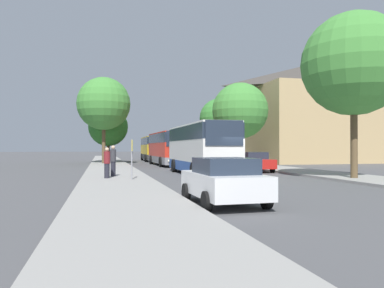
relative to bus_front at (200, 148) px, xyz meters
The scene contains 18 objects.
ground_plane 4.98m from the bus_front, 76.00° to the right, with size 300.00×300.00×0.00m, color #4C4C4F.
sidewalk_left 7.61m from the bus_front, 142.71° to the right, with size 4.00×120.00×0.15m, color gray.
sidewalk_right 9.44m from the bus_front, 28.90° to the right, with size 4.00×120.00×0.15m, color gray.
building_right_background 30.25m from the bus_front, 39.55° to the left, with size 21.58×13.72×13.69m.
bus_front is the anchor object (origin of this frame).
bus_middle 13.99m from the bus_front, 89.38° to the left, with size 2.97×10.91×3.47m.
bus_rear 26.89m from the bus_front, 89.28° to the left, with size 3.00×10.30×3.36m.
parked_car_left_curb 13.71m from the bus_front, 101.72° to the right, with size 2.23×4.01×1.57m.
parked_car_right_near 5.60m from the bus_front, 24.66° to the left, with size 2.21×4.60×1.54m.
parked_car_right_far 21.16m from the bus_front, 75.65° to the left, with size 2.12×4.02×1.45m.
bus_stop_sign 6.81m from the bus_front, 138.74° to the right, with size 0.08×0.45×2.22m.
pedestrian_waiting_near 6.41m from the bus_front, 161.74° to the right, with size 0.36×0.36×1.88m.
pedestrian_waiting_far 7.27m from the bus_front, 152.91° to the right, with size 0.36×0.36×1.76m.
tree_left_near 23.38m from the bus_front, 104.64° to the left, with size 4.89×4.89×6.81m.
tree_left_far 19.62m from the bus_front, 109.88° to the left, with size 5.95×5.95×9.66m.
tree_right_near 21.38m from the bus_front, 68.44° to the left, with size 4.97×4.97×7.93m.
tree_right_mid 14.97m from the bus_front, 57.84° to the left, with size 5.96×5.96×8.67m.
tree_right_far 11.05m from the bus_front, 40.62° to the right, with size 6.00×6.00×9.63m.
Camera 1 is at (-7.90, -20.81, 1.92)m, focal length 35.00 mm.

